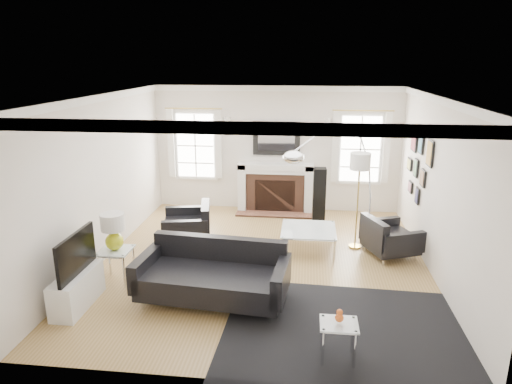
# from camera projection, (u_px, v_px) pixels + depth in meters

# --- Properties ---
(floor) EXTENTS (6.00, 6.00, 0.00)m
(floor) POSITION_uv_depth(u_px,v_px,m) (263.00, 263.00, 7.80)
(floor) COLOR olive
(floor) RESTS_ON ground
(back_wall) EXTENTS (5.50, 0.04, 2.80)m
(back_wall) POSITION_uv_depth(u_px,v_px,m) (276.00, 149.00, 10.27)
(back_wall) COLOR silver
(back_wall) RESTS_ON floor
(front_wall) EXTENTS (5.50, 0.04, 2.80)m
(front_wall) POSITION_uv_depth(u_px,v_px,m) (234.00, 262.00, 4.55)
(front_wall) COLOR silver
(front_wall) RESTS_ON floor
(left_wall) EXTENTS (0.04, 6.00, 2.80)m
(left_wall) POSITION_uv_depth(u_px,v_px,m) (102.00, 179.00, 7.71)
(left_wall) COLOR silver
(left_wall) RESTS_ON floor
(right_wall) EXTENTS (0.04, 6.00, 2.80)m
(right_wall) POSITION_uv_depth(u_px,v_px,m) (439.00, 189.00, 7.11)
(right_wall) COLOR silver
(right_wall) RESTS_ON floor
(ceiling) EXTENTS (5.50, 6.00, 0.02)m
(ceiling) POSITION_uv_depth(u_px,v_px,m) (264.00, 96.00, 7.02)
(ceiling) COLOR white
(ceiling) RESTS_ON back_wall
(crown_molding) EXTENTS (5.50, 6.00, 0.12)m
(crown_molding) POSITION_uv_depth(u_px,v_px,m) (264.00, 100.00, 7.03)
(crown_molding) COLOR white
(crown_molding) RESTS_ON back_wall
(fireplace) EXTENTS (1.70, 0.69, 1.11)m
(fireplace) POSITION_uv_depth(u_px,v_px,m) (275.00, 188.00, 10.31)
(fireplace) COLOR white
(fireplace) RESTS_ON floor
(mantel_mirror) EXTENTS (1.05, 0.07, 0.75)m
(mantel_mirror) POSITION_uv_depth(u_px,v_px,m) (276.00, 138.00, 10.16)
(mantel_mirror) COLOR black
(mantel_mirror) RESTS_ON back_wall
(window_left) EXTENTS (1.24, 0.15, 1.62)m
(window_left) POSITION_uv_depth(u_px,v_px,m) (196.00, 145.00, 10.40)
(window_left) COLOR white
(window_left) RESTS_ON back_wall
(window_right) EXTENTS (1.24, 0.15, 1.62)m
(window_right) POSITION_uv_depth(u_px,v_px,m) (360.00, 149.00, 10.00)
(window_right) COLOR white
(window_right) RESTS_ON back_wall
(gallery_wall) EXTENTS (0.04, 1.73, 1.29)m
(gallery_wall) POSITION_uv_depth(u_px,v_px,m) (418.00, 163.00, 8.31)
(gallery_wall) COLOR black
(gallery_wall) RESTS_ON right_wall
(tv_unit) EXTENTS (0.35, 1.00, 1.09)m
(tv_unit) POSITION_uv_depth(u_px,v_px,m) (77.00, 285.00, 6.35)
(tv_unit) COLOR white
(tv_unit) RESTS_ON floor
(area_rug) EXTENTS (3.29, 2.78, 0.01)m
(area_rug) POSITION_uv_depth(u_px,v_px,m) (350.00, 338.00, 5.69)
(area_rug) COLOR black
(area_rug) RESTS_ON floor
(sofa) EXTENTS (2.21, 1.16, 0.69)m
(sofa) POSITION_uv_depth(u_px,v_px,m) (214.00, 276.00, 6.51)
(sofa) COLOR black
(sofa) RESTS_ON floor
(armchair_left) EXTENTS (1.01, 1.09, 0.63)m
(armchair_left) POSITION_uv_depth(u_px,v_px,m) (190.00, 226.00, 8.53)
(armchair_left) COLOR black
(armchair_left) RESTS_ON floor
(armchair_right) EXTENTS (1.06, 1.12, 0.60)m
(armchair_right) POSITION_uv_depth(u_px,v_px,m) (388.00, 239.00, 7.97)
(armchair_right) COLOR black
(armchair_right) RESTS_ON floor
(coffee_table) EXTENTS (0.96, 0.96, 0.43)m
(coffee_table) POSITION_uv_depth(u_px,v_px,m) (309.00, 231.00, 8.17)
(coffee_table) COLOR silver
(coffee_table) RESTS_ON floor
(side_table_left) EXTENTS (0.48, 0.48, 0.53)m
(side_table_left) POSITION_uv_depth(u_px,v_px,m) (116.00, 256.00, 7.04)
(side_table_left) COLOR silver
(side_table_left) RESTS_ON floor
(nesting_table) EXTENTS (0.43, 0.36, 0.48)m
(nesting_table) POSITION_uv_depth(u_px,v_px,m) (339.00, 332.00, 5.19)
(nesting_table) COLOR silver
(nesting_table) RESTS_ON floor
(gourd_lamp) EXTENTS (0.37, 0.37, 0.59)m
(gourd_lamp) POSITION_uv_depth(u_px,v_px,m) (113.00, 229.00, 6.92)
(gourd_lamp) COLOR #C0C919
(gourd_lamp) RESTS_ON side_table_left
(orange_vase) EXTENTS (0.10, 0.10, 0.16)m
(orange_vase) POSITION_uv_depth(u_px,v_px,m) (339.00, 316.00, 5.14)
(orange_vase) COLOR #DC5C1C
(orange_vase) RESTS_ON nesting_table
(arc_floor_lamp) EXTENTS (1.68, 1.56, 2.38)m
(arc_floor_lamp) POSITION_uv_depth(u_px,v_px,m) (335.00, 185.00, 7.75)
(arc_floor_lamp) COLOR silver
(arc_floor_lamp) RESTS_ON floor
(stick_floor_lamp) EXTENTS (0.36, 0.36, 1.78)m
(stick_floor_lamp) POSITION_uv_depth(u_px,v_px,m) (360.00, 166.00, 8.02)
(stick_floor_lamp) COLOR gold
(stick_floor_lamp) RESTS_ON floor
(speaker_tower) EXTENTS (0.26, 0.26, 1.25)m
(speaker_tower) POSITION_uv_depth(u_px,v_px,m) (319.00, 198.00, 9.29)
(speaker_tower) COLOR black
(speaker_tower) RESTS_ON floor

